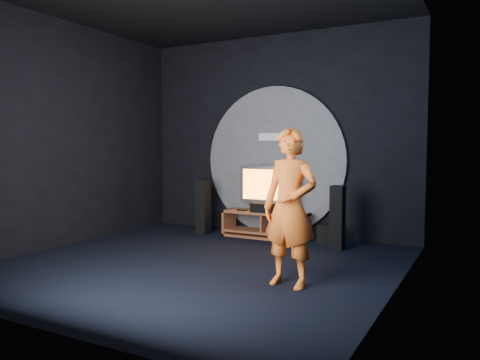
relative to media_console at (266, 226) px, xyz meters
name	(u,v)px	position (x,y,z in m)	size (l,w,h in m)	color
floor	(199,264)	(-0.03, -2.05, -0.19)	(5.00, 5.00, 0.00)	black
back_wall	(276,135)	(-0.03, 0.45, 1.56)	(5.00, 0.04, 3.50)	black
front_wall	(30,122)	(-0.03, -4.55, 1.56)	(5.00, 0.04, 3.50)	black
left_wall	(62,134)	(-2.53, -2.05, 1.56)	(0.04, 5.00, 3.50)	black
right_wall	(398,127)	(2.47, -2.05, 1.56)	(0.04, 5.00, 3.50)	black
wall_disc_panel	(274,161)	(-0.03, 0.39, 1.11)	(2.60, 0.11, 2.60)	#515156
media_console	(266,226)	(0.00, 0.00, 0.00)	(1.48, 0.45, 0.45)	#9F5331
tv	(267,187)	(-0.01, 0.07, 0.68)	(1.02, 0.22, 0.77)	#B4B4BB
center_speaker	(262,208)	(-0.01, -0.13, 0.33)	(0.40, 0.15, 0.15)	black
remote	(242,210)	(-0.40, -0.12, 0.27)	(0.18, 0.05, 0.02)	black
tower_speaker_left	(203,207)	(-1.12, -0.23, 0.29)	(0.19, 0.21, 0.97)	black
tower_speaker_right	(337,218)	(1.33, -0.31, 0.29)	(0.19, 0.21, 0.97)	black
subwoofer	(327,234)	(1.06, 0.05, -0.04)	(0.27, 0.27, 0.30)	black
player	(290,207)	(1.40, -2.39, 0.68)	(0.64, 0.42, 1.75)	orange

